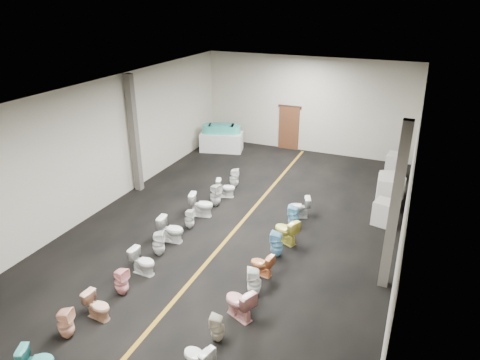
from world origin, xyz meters
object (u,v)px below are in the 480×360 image
(appliance_crate_d, at_px, (396,166))
(toilet_right_3, at_px, (239,303))
(toilet_left_0, at_px, (38,360))
(toilet_left_8, at_px, (202,205))
(toilet_left_6, at_px, (171,229))
(toilet_right_2, at_px, (218,328))
(appliance_crate_a, at_px, (384,213))
(toilet_left_7, at_px, (190,219))
(toilet_left_9, at_px, (215,195))
(toilet_right_1, at_px, (198,358))
(toilet_left_5, at_px, (159,243))
(toilet_left_10, at_px, (226,188))
(display_table, at_px, (222,142))
(toilet_left_4, at_px, (143,262))
(appliance_crate_b, at_px, (389,193))
(toilet_right_6, at_px, (277,244))
(toilet_right_7, at_px, (286,231))
(toilet_left_3, at_px, (121,282))
(toilet_right_5, at_px, (262,264))
(toilet_right_8, at_px, (294,217))
(toilet_left_2, at_px, (98,306))
(toilet_left_11, at_px, (234,178))
(toilet_right_4, at_px, (254,282))
(toilet_left_1, at_px, (66,323))
(toilet_right_9, at_px, (299,207))
(bathtub, at_px, (221,129))
(appliance_crate_c, at_px, (391,185))

(appliance_crate_d, distance_m, toilet_right_3, 10.57)
(toilet_left_0, distance_m, toilet_left_8, 7.28)
(toilet_left_6, distance_m, toilet_right_2, 4.49)
(appliance_crate_a, height_order, toilet_right_3, appliance_crate_a)
(toilet_left_7, distance_m, toilet_right_3, 4.51)
(toilet_left_9, bearing_deg, toilet_right_1, -141.01)
(toilet_left_5, height_order, toilet_left_10, toilet_left_5)
(display_table, height_order, toilet_left_0, display_table)
(toilet_left_4, relative_size, toilet_left_6, 0.91)
(appliance_crate_b, height_order, toilet_left_0, appliance_crate_b)
(toilet_left_0, distance_m, toilet_right_1, 3.21)
(toilet_right_6, height_order, toilet_right_7, toilet_right_7)
(toilet_left_3, height_order, toilet_left_5, toilet_left_5)
(toilet_left_10, xyz_separation_m, toilet_right_5, (2.97, -4.09, -0.03))
(appliance_crate_d, xyz_separation_m, toilet_left_10, (-5.73, -4.36, -0.17))
(toilet_left_7, bearing_deg, toilet_left_4, 175.22)
(toilet_right_1, bearing_deg, toilet_left_10, -143.62)
(toilet_left_3, relative_size, toilet_right_6, 0.96)
(appliance_crate_a, distance_m, toilet_right_1, 8.32)
(toilet_right_1, height_order, toilet_right_6, toilet_right_6)
(toilet_right_2, distance_m, toilet_right_7, 4.52)
(toilet_left_8, bearing_deg, toilet_left_7, 169.91)
(toilet_right_7, distance_m, toilet_right_8, 0.96)
(toilet_right_3, xyz_separation_m, toilet_right_7, (0.00, 3.63, -0.00))
(toilet_left_2, xyz_separation_m, toilet_left_11, (-0.07, 8.13, 0.05))
(toilet_right_4, bearing_deg, toilet_right_2, -27.85)
(toilet_left_8, distance_m, toilet_right_1, 6.71)
(toilet_left_1, xyz_separation_m, toilet_right_9, (3.21, 7.48, -0.00))
(toilet_left_6, bearing_deg, toilet_right_6, -87.27)
(toilet_left_6, bearing_deg, toilet_left_1, 174.49)
(bathtub, height_order, toilet_right_5, bathtub)
(toilet_left_5, bearing_deg, appliance_crate_d, -56.38)
(toilet_left_3, xyz_separation_m, toilet_right_2, (2.95, -0.48, -0.04))
(toilet_left_7, bearing_deg, toilet_right_2, -149.59)
(bathtub, bearing_deg, toilet_left_10, -80.58)
(toilet_right_5, bearing_deg, toilet_left_1, -30.94)
(appliance_crate_c, relative_size, toilet_right_6, 1.09)
(appliance_crate_d, xyz_separation_m, toilet_left_3, (-5.75, -10.63, -0.15))
(toilet_left_5, xyz_separation_m, toilet_right_6, (3.20, 1.30, 0.00))
(toilet_right_6, bearing_deg, toilet_left_0, -32.60)
(toilet_left_8, relative_size, toilet_right_6, 1.04)
(toilet_left_8, bearing_deg, toilet_right_9, -81.89)
(toilet_left_2, bearing_deg, appliance_crate_d, -22.08)
(toilet_left_0, bearing_deg, toilet_left_8, -22.98)
(bathtub, xyz_separation_m, toilet_right_6, (5.44, -7.73, -0.67))
(appliance_crate_a, bearing_deg, toilet_left_10, -178.38)
(toilet_left_9, relative_size, toilet_right_8, 1.07)
(toilet_left_7, relative_size, toilet_right_4, 0.86)
(appliance_crate_a, bearing_deg, toilet_right_2, -112.07)
(appliance_crate_d, distance_m, toilet_right_7, 7.11)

